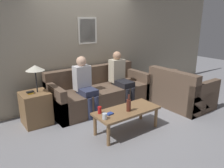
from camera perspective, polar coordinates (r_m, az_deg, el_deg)
name	(u,v)px	position (r m, az deg, el deg)	size (l,w,h in m)	color
ground_plane	(113,113)	(4.77, 0.33, -7.70)	(16.00, 16.00, 0.00)	gray
wall_back	(87,48)	(5.26, -6.50, 9.37)	(9.00, 0.08, 2.60)	#9E937F
couch_main	(99,93)	(5.07, -3.35, -2.36)	(2.31, 0.94, 0.89)	brown
couch_side	(181,93)	(5.31, 17.47, -2.21)	(0.94, 1.27, 0.89)	brown
coffee_table	(127,113)	(3.95, 3.89, -7.44)	(1.21, 0.53, 0.42)	olive
side_table_with_lamp	(36,106)	(4.45, -19.28, -5.34)	(0.51, 0.51, 1.16)	olive
wine_bottle	(129,105)	(3.83, 4.38, -5.45)	(0.08, 0.08, 0.30)	#562319
drinking_glass	(105,116)	(3.56, -1.92, -8.43)	(0.08, 0.08, 0.10)	silver
book_stack	(110,114)	(3.73, -0.59, -7.77)	(0.13, 0.10, 0.02)	navy
soda_can	(100,110)	(3.76, -3.25, -6.81)	(0.07, 0.07, 0.12)	red
person_left	(85,83)	(4.57, -7.14, 0.15)	(0.34, 0.58, 1.23)	#2D334C
person_right	(120,76)	(5.11, 2.19, 2.02)	(0.34, 0.66, 1.24)	black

